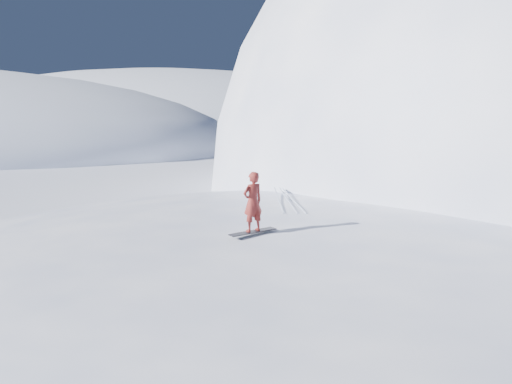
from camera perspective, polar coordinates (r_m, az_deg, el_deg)
ground at (r=14.93m, az=6.99°, el=-14.19°), size 400.00×400.00×0.00m
near_ridge at (r=17.76m, az=10.06°, el=-10.30°), size 36.00×28.00×4.80m
peak_shoulder at (r=35.74m, az=22.54°, el=-0.78°), size 28.00×24.00×18.00m
far_ridge_c at (r=129.98m, az=-12.13°, el=6.79°), size 140.00×90.00×36.00m
wind_bumps at (r=16.88m, az=4.91°, el=-11.26°), size 16.00×14.40×1.00m
snowboard at (r=14.26m, az=-0.40°, el=-4.98°), size 1.43×1.32×0.03m
snowboarder at (r=14.05m, az=-0.41°, el=-1.23°), size 0.81×0.79×1.87m
board_tracks at (r=19.88m, az=3.76°, el=-0.78°), size 1.59×5.97×0.04m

